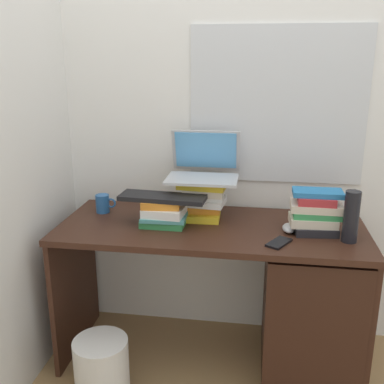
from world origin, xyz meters
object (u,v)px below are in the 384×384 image
at_px(cell_phone, 279,243).
at_px(wastebasket, 102,371).
at_px(water_bottle, 351,217).
at_px(book_stack_side, 316,212).
at_px(computer_mouse, 289,228).
at_px(book_stack_keyboard_riser, 164,213).
at_px(book_stack_tall, 202,199).
at_px(keyboard, 163,197).
at_px(mug, 103,204).
at_px(laptop, 204,167).
at_px(desk, 287,295).

relative_size(cell_phone, wastebasket, 0.43).
bearing_deg(cell_phone, water_bottle, 43.42).
bearing_deg(book_stack_side, computer_mouse, -170.14).
height_order(computer_mouse, water_bottle, water_bottle).
bearing_deg(book_stack_keyboard_riser, book_stack_tall, 36.52).
xyz_separation_m(keyboard, water_bottle, (0.87, -0.09, -0.02)).
relative_size(book_stack_tall, keyboard, 0.60).
bearing_deg(book_stack_keyboard_riser, book_stack_side, 1.19).
relative_size(computer_mouse, cell_phone, 0.76).
relative_size(book_stack_tall, mug, 2.30).
bearing_deg(wastebasket, laptop, 54.64).
bearing_deg(book_stack_tall, laptop, 91.92).
bearing_deg(cell_phone, laptop, 168.03).
height_order(desk, water_bottle, water_bottle).
relative_size(keyboard, cell_phone, 3.09).
bearing_deg(book_stack_keyboard_riser, water_bottle, -5.65).
height_order(laptop, wastebasket, laptop).
relative_size(book_stack_tall, computer_mouse, 2.42).
bearing_deg(water_bottle, keyboard, 174.35).
relative_size(book_stack_tall, book_stack_side, 1.01).
distance_m(laptop, water_bottle, 0.76).
bearing_deg(book_stack_tall, book_stack_side, -11.78).
bearing_deg(computer_mouse, wastebasket, -156.12).
bearing_deg(keyboard, book_stack_tall, 39.93).
xyz_separation_m(keyboard, mug, (-0.35, 0.13, -0.09)).
bearing_deg(laptop, desk, -23.06).
bearing_deg(computer_mouse, keyboard, 179.42).
distance_m(laptop, wastebasket, 1.09).
height_order(book_stack_side, computer_mouse, book_stack_side).
bearing_deg(computer_mouse, book_stack_keyboard_riser, 179.45).
relative_size(book_stack_side, mug, 2.28).
height_order(laptop, mug, laptop).
xyz_separation_m(desk, laptop, (-0.44, 0.19, 0.59)).
bearing_deg(laptop, book_stack_side, -17.24).
distance_m(book_stack_tall, laptop, 0.16).
bearing_deg(desk, mug, 172.12).
height_order(keyboard, mug, keyboard).
height_order(desk, mug, mug).
height_order(computer_mouse, mug, mug).
xyz_separation_m(desk, book_stack_tall, (-0.44, 0.13, 0.44)).
relative_size(laptop, keyboard, 0.85).
bearing_deg(keyboard, mug, 163.64).
height_order(laptop, water_bottle, laptop).
bearing_deg(desk, computer_mouse, -168.24).
bearing_deg(book_stack_keyboard_riser, desk, -0.29).
distance_m(book_stack_side, laptop, 0.60).
bearing_deg(keyboard, cell_phone, -11.89).
bearing_deg(book_stack_side, cell_phone, -134.14).
distance_m(book_stack_side, mug, 1.09).
height_order(desk, keyboard, keyboard).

